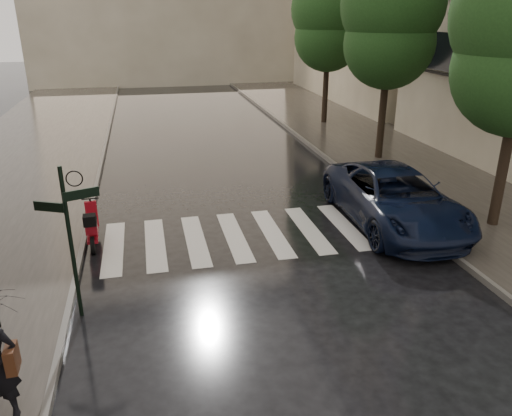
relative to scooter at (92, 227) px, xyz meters
name	(u,v)px	position (x,y,z in m)	size (l,w,h in m)	color
ground	(146,416)	(1.20, -6.30, -0.50)	(120.00, 120.00, 0.00)	black
sidewalk_near	(8,183)	(-3.30, 5.70, -0.44)	(6.00, 60.00, 0.12)	#38332D
sidewalk_far	(395,157)	(11.45, 5.70, -0.44)	(5.50, 60.00, 0.12)	#38332D
curb_near	(99,176)	(-0.25, 5.70, -0.42)	(0.12, 60.00, 0.16)	#595651
curb_far	(331,161)	(8.65, 5.70, -0.42)	(0.12, 60.00, 0.16)	#595651
crosswalk	(253,234)	(4.17, -0.30, -0.49)	(7.85, 3.20, 0.01)	silver
signpost	(70,231)	(0.00, -3.30, 1.33)	(1.17, 0.29, 3.10)	black
tree_mid	(392,13)	(10.70, 5.70, 5.09)	(3.80, 3.80, 8.34)	black
tree_far	(329,15)	(10.90, 12.70, 4.96)	(3.80, 3.80, 8.16)	black
scooter	(92,227)	(0.00, 0.00, 0.00)	(0.44, 1.64, 1.08)	black
parked_car	(395,198)	(8.20, -0.43, 0.28)	(2.59, 5.63, 1.56)	black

